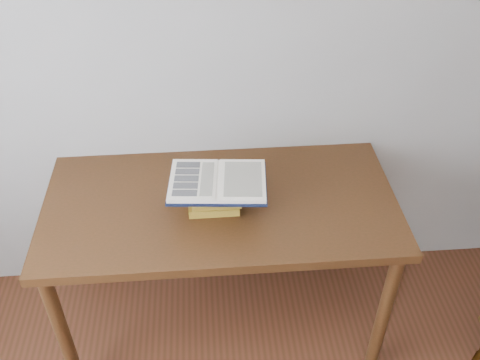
{
  "coord_description": "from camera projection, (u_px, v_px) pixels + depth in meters",
  "views": [
    {
      "loc": [
        -0.03,
        -0.32,
        2.31
      ],
      "look_at": [
        0.1,
        1.29,
        0.99
      ],
      "focal_mm": 40.0,
      "sensor_mm": 36.0,
      "label": 1
    }
  ],
  "objects": [
    {
      "name": "desk",
      "position": [
        221.0,
        217.0,
        2.33
      ],
      "size": [
        1.5,
        0.75,
        0.81
      ],
      "color": "#472511",
      "rests_on": "ground"
    },
    {
      "name": "book_stack",
      "position": [
        214.0,
        193.0,
        2.21
      ],
      "size": [
        0.24,
        0.18,
        0.13
      ],
      "color": "gold",
      "rests_on": "desk"
    },
    {
      "name": "open_book",
      "position": [
        218.0,
        181.0,
        2.14
      ],
      "size": [
        0.41,
        0.3,
        0.03
      ],
      "rotation": [
        0.0,
        0.0,
        -0.09
      ],
      "color": "black",
      "rests_on": "book_stack"
    }
  ]
}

